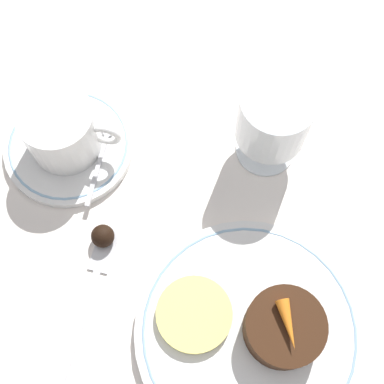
# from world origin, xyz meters

# --- Properties ---
(ground_plane) EXTENTS (3.00, 3.00, 0.00)m
(ground_plane) POSITION_xyz_m (0.00, 0.00, 0.00)
(ground_plane) COLOR white
(dinner_plate) EXTENTS (0.23, 0.23, 0.01)m
(dinner_plate) POSITION_xyz_m (0.02, -0.01, 0.01)
(dinner_plate) COLOR white
(dinner_plate) RESTS_ON ground_plane
(saucer) EXTENTS (0.15, 0.15, 0.01)m
(saucer) POSITION_xyz_m (-0.21, 0.15, 0.01)
(saucer) COLOR white
(saucer) RESTS_ON ground_plane
(coffee_cup) EXTENTS (0.11, 0.08, 0.07)m
(coffee_cup) POSITION_xyz_m (-0.21, 0.16, 0.05)
(coffee_cup) COLOR white
(coffee_cup) RESTS_ON saucer
(spoon) EXTENTS (0.02, 0.11, 0.00)m
(spoon) POSITION_xyz_m (-0.17, 0.15, 0.01)
(spoon) COLOR silver
(spoon) RESTS_ON saucer
(wine_glass) EXTENTS (0.08, 0.08, 0.11)m
(wine_glass) POSITION_xyz_m (0.01, 0.19, 0.07)
(wine_glass) COLOR silver
(wine_glass) RESTS_ON ground_plane
(fork) EXTENTS (0.03, 0.18, 0.01)m
(fork) POSITION_xyz_m (-0.15, 0.00, 0.00)
(fork) COLOR silver
(fork) RESTS_ON ground_plane
(dessert_cake) EXTENTS (0.08, 0.08, 0.04)m
(dessert_cake) POSITION_xyz_m (0.05, -0.01, 0.03)
(dessert_cake) COLOR #381E0F
(dessert_cake) RESTS_ON dinner_plate
(carrot_garnish) EXTENTS (0.03, 0.05, 0.01)m
(carrot_garnish) POSITION_xyz_m (0.05, -0.01, 0.06)
(carrot_garnish) COLOR orange
(carrot_garnish) RESTS_ON dessert_cake
(pineapple_slice) EXTENTS (0.08, 0.08, 0.01)m
(pineapple_slice) POSITION_xyz_m (-0.04, -0.01, 0.02)
(pineapple_slice) COLOR #EFE075
(pineapple_slice) RESTS_ON dinner_plate
(chocolate_truffle) EXTENTS (0.02, 0.02, 0.02)m
(chocolate_truffle) POSITION_xyz_m (-0.15, 0.06, 0.01)
(chocolate_truffle) COLOR black
(chocolate_truffle) RESTS_ON ground_plane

